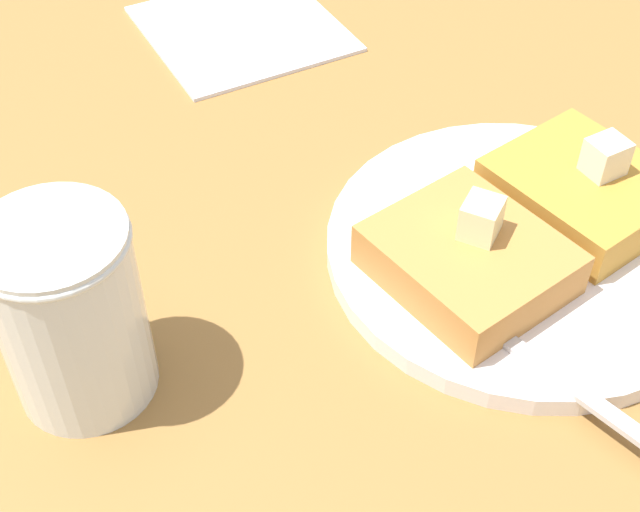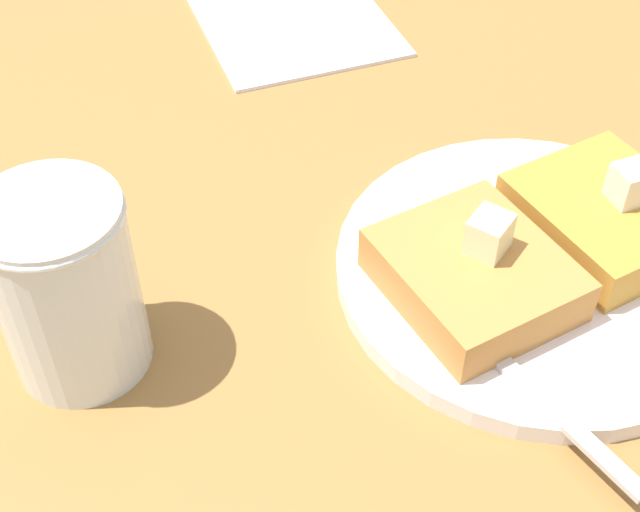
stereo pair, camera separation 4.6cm
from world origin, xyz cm
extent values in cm
cube|color=olive|center=(0.00, 0.00, 0.90)|extent=(118.19, 118.19, 1.81)
cylinder|color=white|center=(-1.05, 9.25, 2.40)|extent=(22.83, 22.83, 1.19)
torus|color=navy|center=(-1.05, 9.25, 2.60)|extent=(22.83, 22.83, 0.80)
cube|color=#BF8630|center=(-5.65, 10.24, 4.35)|extent=(10.42, 11.32, 2.70)
cube|color=#BF7F3C|center=(3.55, 8.26, 4.35)|extent=(10.42, 11.32, 2.70)
cube|color=#F1E9CB|center=(-6.31, 10.80, 6.77)|extent=(2.69, 2.56, 2.15)
cube|color=beige|center=(2.74, 8.20, 6.77)|extent=(2.56, 2.40, 2.15)
cube|color=silver|center=(6.73, 16.84, 3.18)|extent=(2.17, 10.03, 0.36)
cube|color=silver|center=(5.92, 10.50, 3.18)|extent=(2.54, 3.06, 0.36)
cube|color=silver|center=(6.35, 7.42, 3.18)|extent=(0.73, 3.21, 0.36)
cube|color=silver|center=(5.81, 7.49, 3.18)|extent=(0.73, 3.21, 0.36)
cube|color=silver|center=(5.26, 7.56, 3.18)|extent=(0.73, 3.21, 0.36)
cube|color=silver|center=(4.72, 7.63, 3.18)|extent=(0.73, 3.21, 0.36)
cylinder|color=#3A1A05|center=(21.19, -2.87, 5.74)|extent=(6.44, 6.44, 7.86)
cylinder|color=silver|center=(21.19, -2.87, 7.01)|extent=(7.00, 7.00, 10.40)
torus|color=silver|center=(21.19, -2.87, 11.76)|extent=(7.22, 7.22, 0.50)
cube|color=white|center=(-8.86, -20.81, 1.96)|extent=(18.67, 18.93, 0.30)
camera|label=1|loc=(35.00, 24.19, 38.52)|focal=50.00mm
camera|label=2|loc=(31.81, 27.47, 38.52)|focal=50.00mm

